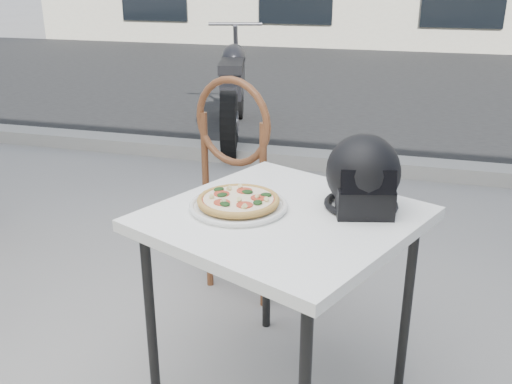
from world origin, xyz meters
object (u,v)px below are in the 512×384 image
(cafe_table_main, at_px, (283,232))
(cafe_chair_main, at_px, (246,175))
(plate, at_px, (238,206))
(helmet, at_px, (363,177))
(motorcycle, at_px, (234,90))
(pizza, at_px, (238,200))

(cafe_table_main, xyz_separation_m, cafe_chair_main, (-0.36, 0.76, -0.08))
(plate, distance_m, helmet, 0.44)
(helmet, distance_m, motorcycle, 3.84)
(plate, xyz_separation_m, cafe_chair_main, (-0.20, 0.76, -0.16))
(cafe_chair_main, bearing_deg, pizza, 124.27)
(cafe_chair_main, height_order, motorcycle, cafe_chair_main)
(pizza, xyz_separation_m, helmet, (0.41, 0.12, 0.08))
(plate, bearing_deg, helmet, 16.10)
(pizza, relative_size, helmet, 0.96)
(helmet, bearing_deg, plate, -178.06)
(pizza, bearing_deg, motorcycle, 108.10)
(motorcycle, bearing_deg, cafe_table_main, -84.53)
(cafe_table_main, relative_size, pizza, 3.46)
(cafe_table_main, relative_size, plate, 2.58)
(motorcycle, bearing_deg, cafe_chair_main, -85.96)
(cafe_table_main, distance_m, motorcycle, 3.84)
(plate, bearing_deg, cafe_chair_main, 104.78)
(cafe_table_main, xyz_separation_m, pizza, (-0.16, -0.00, 0.10))
(cafe_table_main, height_order, motorcycle, motorcycle)
(plate, height_order, helmet, helmet)
(pizza, height_order, cafe_chair_main, cafe_chair_main)
(cafe_table_main, relative_size, helmet, 3.33)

